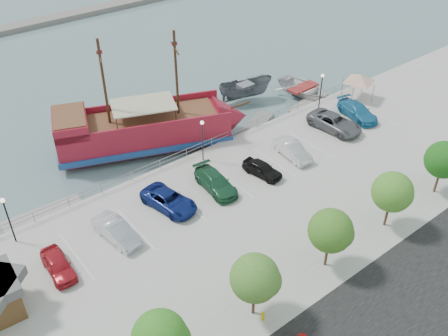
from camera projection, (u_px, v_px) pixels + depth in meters
ground at (247, 202)px, 44.14m from camera, size 160.00×160.00×0.00m
street at (402, 310)px, 33.34m from camera, size 100.00×8.00×0.04m
sidewalk at (334, 258)px, 37.17m from camera, size 100.00×4.00×0.05m
seawall_railing at (195, 149)px, 48.23m from camera, size 50.00×0.06×1.00m
far_shore at (81, 13)px, 84.03m from camera, size 40.00×3.00×0.80m
pirate_ship at (158, 128)px, 50.39m from camera, size 20.10×11.99×12.51m
patrol_boat at (245, 91)px, 58.70m from camera, size 7.01×4.50×2.54m
speedboat at (303, 90)px, 60.20m from camera, size 5.20×7.08×1.42m
dock_west at (43, 215)px, 42.40m from camera, size 6.85×2.27×0.39m
dock_mid at (254, 126)px, 54.38m from camera, size 6.74×4.37×0.37m
dock_east at (309, 103)px, 58.63m from camera, size 6.81×3.59×0.37m
canopy_tent at (360, 75)px, 56.15m from camera, size 5.46×5.46×3.43m
fire_hydrant at (263, 316)px, 32.48m from camera, size 0.25×0.25×0.73m
lamp_post_left at (7, 213)px, 36.94m from camera, size 0.36×0.36×4.28m
lamp_post_mid at (202, 134)px, 45.99m from camera, size 0.36×0.36×4.28m
lamp_post_right at (321, 85)px, 54.03m from camera, size 0.36×0.36×4.28m
tree_c at (257, 279)px, 31.26m from camera, size 3.30×3.20×5.00m
tree_d at (333, 231)px, 34.78m from camera, size 3.30×3.20×5.00m
tree_e at (394, 193)px, 38.29m from camera, size 3.30×3.20×5.00m
tree_f at (445, 161)px, 41.81m from camera, size 3.30×3.20×5.00m
parked_car_a at (58, 265)px, 35.72m from camera, size 1.83×4.13×1.38m
parked_car_b at (116, 231)px, 38.52m from camera, size 2.28×4.83×1.53m
parked_car_c at (169, 200)px, 41.59m from camera, size 3.42×5.59×1.45m
parked_car_d at (216, 182)px, 43.60m from camera, size 2.52×5.26×1.48m
parked_car_e at (262, 169)px, 45.35m from camera, size 2.25×4.13×1.33m
parked_car_f at (292, 150)px, 47.74m from camera, size 2.04×4.63×1.48m
parked_car_g at (335, 123)px, 51.76m from camera, size 3.30×6.12×1.63m
parked_car_h at (357, 111)px, 53.84m from camera, size 3.12×5.59×1.53m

